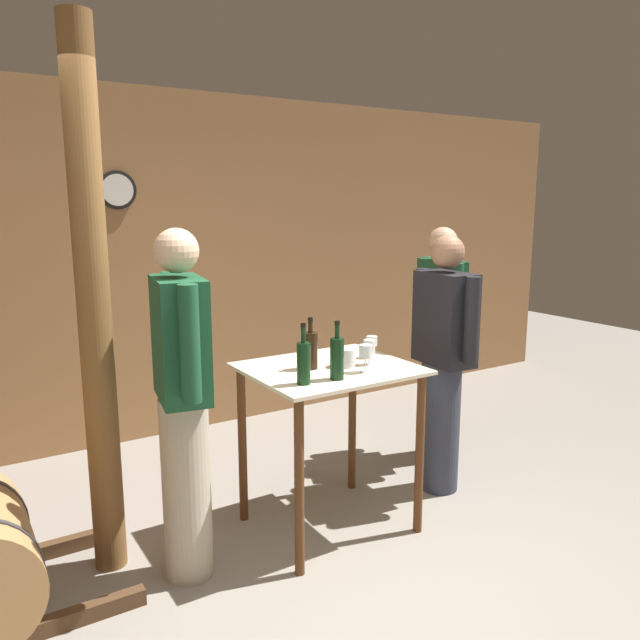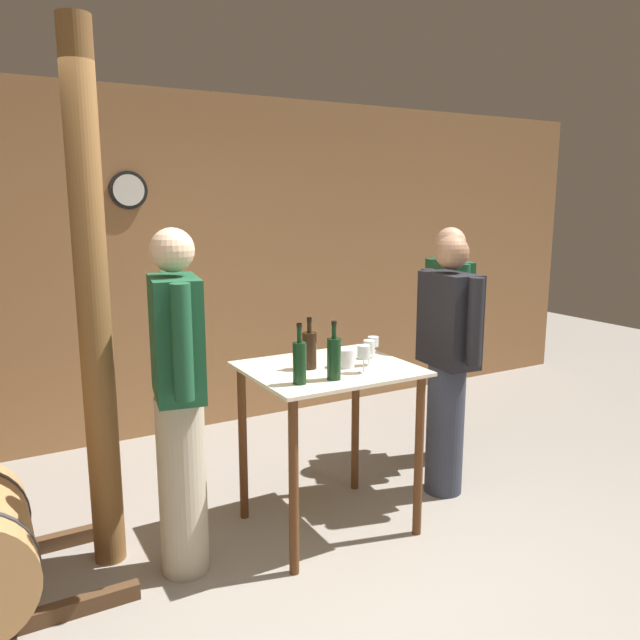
{
  "view_description": "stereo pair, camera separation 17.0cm",
  "coord_description": "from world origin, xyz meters",
  "px_view_note": "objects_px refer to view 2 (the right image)",
  "views": [
    {
      "loc": [
        -1.66,
        -2.02,
        1.87
      ],
      "look_at": [
        0.18,
        0.9,
        1.21
      ],
      "focal_mm": 35.0,
      "sensor_mm": 36.0,
      "label": 1
    },
    {
      "loc": [
        -1.51,
        -2.1,
        1.87
      ],
      "look_at": [
        0.18,
        0.9,
        1.21
      ],
      "focal_mm": 35.0,
      "sensor_mm": 36.0,
      "label": 2
    }
  ],
  "objects_px": {
    "person_visitor_bearded": "(448,361)",
    "wine_glass_near_right": "(373,343)",
    "wine_bottle_center": "(334,357)",
    "person_host": "(447,340)",
    "wine_glass_near_center": "(369,348)",
    "person_visitor_with_scarf": "(179,397)",
    "ice_bucket": "(345,358)",
    "wooden_post": "(94,308)",
    "wine_bottle_far_left": "(299,361)",
    "wine_glass_near_left": "(364,352)",
    "wine_bottle_left": "(309,349)"
  },
  "relations": [
    {
      "from": "wine_bottle_left",
      "to": "wine_glass_near_left",
      "type": "bearing_deg",
      "value": -45.04
    },
    {
      "from": "ice_bucket",
      "to": "person_host",
      "type": "distance_m",
      "value": 1.24
    },
    {
      "from": "wine_glass_near_left",
      "to": "person_visitor_bearded",
      "type": "xyz_separation_m",
      "value": [
        0.77,
        0.2,
        -0.19
      ]
    },
    {
      "from": "wine_glass_near_right",
      "to": "wooden_post",
      "type": "bearing_deg",
      "value": 171.49
    },
    {
      "from": "wine_glass_near_left",
      "to": "wine_glass_near_right",
      "type": "xyz_separation_m",
      "value": [
        0.22,
        0.24,
        -0.02
      ]
    },
    {
      "from": "wooden_post",
      "to": "person_visitor_bearded",
      "type": "relative_size",
      "value": 1.62
    },
    {
      "from": "wine_bottle_far_left",
      "to": "person_visitor_with_scarf",
      "type": "bearing_deg",
      "value": 162.54
    },
    {
      "from": "person_host",
      "to": "wine_bottle_center",
      "type": "bearing_deg",
      "value": -153.79
    },
    {
      "from": "ice_bucket",
      "to": "person_visitor_bearded",
      "type": "height_order",
      "value": "person_visitor_bearded"
    },
    {
      "from": "wine_bottle_center",
      "to": "person_host",
      "type": "xyz_separation_m",
      "value": [
        1.32,
        0.65,
        -0.18
      ]
    },
    {
      "from": "wine_glass_near_left",
      "to": "wine_glass_near_center",
      "type": "bearing_deg",
      "value": 45.81
    },
    {
      "from": "wooden_post",
      "to": "wine_glass_near_right",
      "type": "height_order",
      "value": "wooden_post"
    },
    {
      "from": "wine_glass_near_center",
      "to": "wine_glass_near_right",
      "type": "xyz_separation_m",
      "value": [
        0.11,
        0.12,
        -0.01
      ]
    },
    {
      "from": "wine_glass_near_center",
      "to": "person_visitor_with_scarf",
      "type": "relative_size",
      "value": 0.08
    },
    {
      "from": "person_host",
      "to": "person_visitor_with_scarf",
      "type": "xyz_separation_m",
      "value": [
        -2.09,
        -0.45,
        0.03
      ]
    },
    {
      "from": "wine_bottle_left",
      "to": "person_visitor_with_scarf",
      "type": "distance_m",
      "value": 0.77
    },
    {
      "from": "wooden_post",
      "to": "person_visitor_with_scarf",
      "type": "height_order",
      "value": "wooden_post"
    },
    {
      "from": "wine_bottle_left",
      "to": "person_visitor_with_scarf",
      "type": "height_order",
      "value": "person_visitor_with_scarf"
    },
    {
      "from": "wine_glass_near_center",
      "to": "wine_glass_near_right",
      "type": "distance_m",
      "value": 0.17
    },
    {
      "from": "wine_bottle_left",
      "to": "wine_glass_near_right",
      "type": "height_order",
      "value": "wine_bottle_left"
    },
    {
      "from": "wine_bottle_far_left",
      "to": "wine_glass_near_left",
      "type": "xyz_separation_m",
      "value": [
        0.4,
        0.01,
        -0.01
      ]
    },
    {
      "from": "wooden_post",
      "to": "person_host",
      "type": "relative_size",
      "value": 1.6
    },
    {
      "from": "wooden_post",
      "to": "person_host",
      "type": "xyz_separation_m",
      "value": [
        2.4,
        0.15,
        -0.46
      ]
    },
    {
      "from": "person_visitor_bearded",
      "to": "wine_glass_near_right",
      "type": "bearing_deg",
      "value": 176.47
    },
    {
      "from": "wine_bottle_left",
      "to": "ice_bucket",
      "type": "height_order",
      "value": "wine_bottle_left"
    },
    {
      "from": "wine_bottle_far_left",
      "to": "wine_bottle_left",
      "type": "bearing_deg",
      "value": 51.76
    },
    {
      "from": "person_visitor_with_scarf",
      "to": "person_visitor_bearded",
      "type": "xyz_separation_m",
      "value": [
        1.74,
        0.04,
        -0.05
      ]
    },
    {
      "from": "wooden_post",
      "to": "person_visitor_bearded",
      "type": "distance_m",
      "value": 2.12
    },
    {
      "from": "wine_bottle_center",
      "to": "ice_bucket",
      "type": "relative_size",
      "value": 2.75
    },
    {
      "from": "wooden_post",
      "to": "wine_bottle_far_left",
      "type": "bearing_deg",
      "value": -28.25
    },
    {
      "from": "wine_glass_near_right",
      "to": "person_visitor_with_scarf",
      "type": "distance_m",
      "value": 1.2
    },
    {
      "from": "wine_bottle_left",
      "to": "person_visitor_with_scarf",
      "type": "bearing_deg",
      "value": -176.18
    },
    {
      "from": "person_visitor_with_scarf",
      "to": "wine_glass_near_right",
      "type": "bearing_deg",
      "value": 3.49
    },
    {
      "from": "person_visitor_with_scarf",
      "to": "wine_bottle_center",
      "type": "bearing_deg",
      "value": -14.53
    },
    {
      "from": "wine_glass_near_left",
      "to": "wine_bottle_left",
      "type": "bearing_deg",
      "value": 134.96
    },
    {
      "from": "wine_bottle_center",
      "to": "person_visitor_with_scarf",
      "type": "bearing_deg",
      "value": 165.47
    },
    {
      "from": "wine_bottle_left",
      "to": "wine_glass_near_center",
      "type": "bearing_deg",
      "value": -17.31
    },
    {
      "from": "person_visitor_bearded",
      "to": "wine_glass_near_center",
      "type": "bearing_deg",
      "value": -172.19
    },
    {
      "from": "wooden_post",
      "to": "wine_glass_near_center",
      "type": "relative_size",
      "value": 18.84
    },
    {
      "from": "wine_glass_near_right",
      "to": "person_visitor_bearded",
      "type": "relative_size",
      "value": 0.08
    },
    {
      "from": "wine_bottle_far_left",
      "to": "person_visitor_with_scarf",
      "type": "height_order",
      "value": "person_visitor_with_scarf"
    },
    {
      "from": "wooden_post",
      "to": "ice_bucket",
      "type": "distance_m",
      "value": 1.34
    },
    {
      "from": "wooden_post",
      "to": "wine_bottle_center",
      "type": "height_order",
      "value": "wooden_post"
    },
    {
      "from": "wine_glass_near_right",
      "to": "person_visitor_with_scarf",
      "type": "height_order",
      "value": "person_visitor_with_scarf"
    },
    {
      "from": "person_host",
      "to": "person_visitor_bearded",
      "type": "xyz_separation_m",
      "value": [
        -0.35,
        -0.41,
        -0.01
      ]
    },
    {
      "from": "wine_glass_near_left",
      "to": "wooden_post",
      "type": "bearing_deg",
      "value": 160.19
    },
    {
      "from": "wooden_post",
      "to": "person_visitor_with_scarf",
      "type": "xyz_separation_m",
      "value": [
        0.32,
        -0.3,
        -0.42
      ]
    },
    {
      "from": "wine_bottle_center",
      "to": "wine_glass_near_center",
      "type": "bearing_deg",
      "value": 24.84
    },
    {
      "from": "wine_glass_near_center",
      "to": "person_visitor_bearded",
      "type": "distance_m",
      "value": 0.69
    },
    {
      "from": "ice_bucket",
      "to": "person_visitor_with_scarf",
      "type": "height_order",
      "value": "person_visitor_with_scarf"
    }
  ]
}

